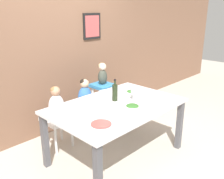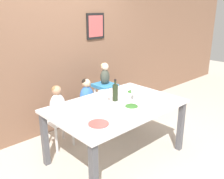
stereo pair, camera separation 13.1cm
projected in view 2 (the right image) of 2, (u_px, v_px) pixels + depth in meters
The scene contains 19 objects.
ground_plane at pixel (116, 156), 3.36m from camera, with size 14.00×14.00×0.00m, color #BCB2A3.
wall_back at pixel (60, 45), 3.80m from camera, with size 10.00×0.09×2.70m.
dining_table at pixel (116, 111), 3.15m from camera, with size 1.65×1.07×0.75m.
chair_far_left at pixel (59, 122), 3.51m from camera, with size 0.36×0.40×0.45m.
chair_far_center at pixel (87, 112), 3.84m from camera, with size 0.36×0.40×0.45m.
chair_right_highchair at pixel (105, 94), 4.02m from camera, with size 0.31×0.34×0.74m.
person_child_left at pixel (57, 102), 3.42m from camera, with size 0.23×0.19×0.46m.
person_child_center at pixel (87, 94), 3.75m from camera, with size 0.23×0.19×0.46m.
person_baby_right at pixel (105, 73), 3.91m from camera, with size 0.16×0.13×0.34m.
wine_bottle at pixel (115, 92), 3.22m from camera, with size 0.07×0.07×0.29m.
paper_towel_roll at pixel (103, 102), 2.84m from camera, with size 0.12×0.12×0.26m.
wine_glass_near at pixel (134, 92), 3.19m from camera, with size 0.07×0.07×0.18m.
wine_glass_far at pixel (107, 93), 3.16m from camera, with size 0.07×0.07×0.18m.
salad_bowl_large at pixel (132, 108), 2.92m from camera, with size 0.18×0.18×0.08m.
salad_bowl_small at pixel (132, 93), 3.41m from camera, with size 0.15×0.15×0.08m.
dinner_plate_front_left at pixel (99, 124), 2.60m from camera, with size 0.22×0.22×0.01m.
dinner_plate_back_left at pixel (74, 105), 3.08m from camera, with size 0.22×0.22×0.01m.
dinner_plate_back_right at pixel (128, 89), 3.68m from camera, with size 0.22×0.22×0.01m.
dinner_plate_front_right at pixel (156, 103), 3.17m from camera, with size 0.22×0.22×0.01m.
Camera 2 is at (-2.02, -2.08, 1.91)m, focal length 40.00 mm.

